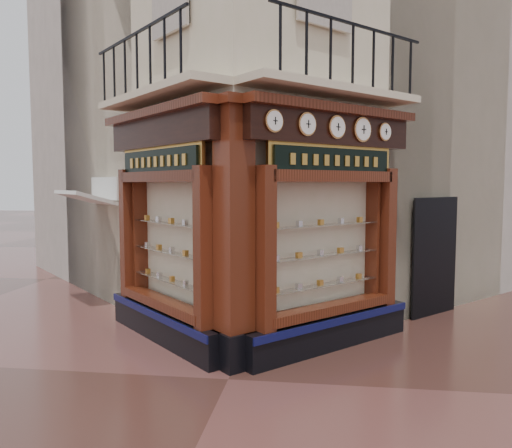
% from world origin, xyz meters
% --- Properties ---
extents(ground, '(80.00, 80.00, 0.00)m').
position_xyz_m(ground, '(0.00, 0.00, 0.00)').
color(ground, '#44261F').
rests_on(ground, ground).
extents(main_building, '(11.31, 11.31, 12.00)m').
position_xyz_m(main_building, '(0.00, 6.16, 6.00)').
color(main_building, beige).
rests_on(main_building, ground).
extents(neighbour_left, '(11.31, 11.31, 11.00)m').
position_xyz_m(neighbour_left, '(-2.47, 8.63, 5.50)').
color(neighbour_left, '#BDB0A5').
rests_on(neighbour_left, ground).
extents(neighbour_right, '(11.31, 11.31, 11.00)m').
position_xyz_m(neighbour_right, '(2.47, 8.63, 5.50)').
color(neighbour_right, '#BDB0A5').
rests_on(neighbour_right, ground).
extents(shopfront_left, '(2.86, 2.86, 3.98)m').
position_xyz_m(shopfront_left, '(-1.41, 1.57, 1.98)').
color(shopfront_left, black).
rests_on(shopfront_left, ground).
extents(shopfront_right, '(2.86, 2.86, 3.98)m').
position_xyz_m(shopfront_right, '(1.41, 1.57, 1.98)').
color(shopfront_right, black).
rests_on(shopfront_right, ground).
extents(corner_pilaster, '(0.85, 0.85, 3.98)m').
position_xyz_m(corner_pilaster, '(0.00, 0.50, 1.95)').
color(corner_pilaster, black).
rests_on(corner_pilaster, ground).
extents(balcony, '(5.94, 2.97, 1.03)m').
position_xyz_m(balcony, '(0.00, 1.49, 4.22)').
color(balcony, beige).
rests_on(balcony, ground).
extents(clock_a, '(0.27, 0.27, 0.32)m').
position_xyz_m(clock_a, '(0.58, 0.48, 3.62)').
color(clock_a, '#B8753D').
rests_on(clock_a, ground).
extents(clock_b, '(0.29, 0.29, 0.35)m').
position_xyz_m(clock_b, '(1.04, 0.93, 3.62)').
color(clock_b, '#B8753D').
rests_on(clock_b, ground).
extents(clock_c, '(0.29, 0.29, 0.37)m').
position_xyz_m(clock_c, '(1.49, 1.39, 3.62)').
color(clock_c, '#B8753D').
rests_on(clock_c, ground).
extents(clock_d, '(0.33, 0.33, 0.41)m').
position_xyz_m(clock_d, '(1.92, 1.82, 3.62)').
color(clock_d, '#B8753D').
rests_on(clock_d, ground).
extents(clock_e, '(0.26, 0.26, 0.31)m').
position_xyz_m(clock_e, '(2.33, 2.23, 3.62)').
color(clock_e, '#B8753D').
rests_on(clock_e, ground).
extents(awning, '(1.73, 1.73, 0.33)m').
position_xyz_m(awning, '(-3.86, 3.65, 0.00)').
color(awning, silver).
rests_on(awning, ground).
extents(signboard_left, '(2.04, 2.04, 0.54)m').
position_xyz_m(signboard_left, '(-1.46, 1.51, 3.10)').
color(signboard_left, gold).
rests_on(signboard_left, ground).
extents(signboard_right, '(1.98, 1.98, 0.53)m').
position_xyz_m(signboard_right, '(1.46, 1.51, 3.10)').
color(signboard_right, gold).
rests_on(signboard_right, ground).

